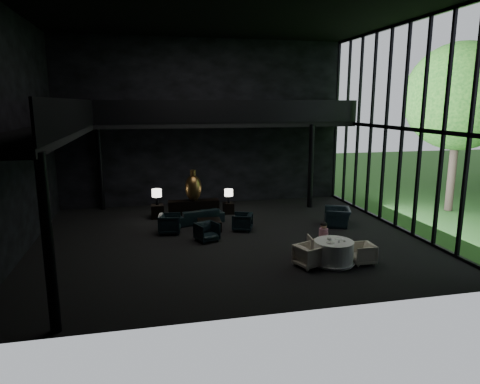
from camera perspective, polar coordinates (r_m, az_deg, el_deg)
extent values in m
cube|color=black|center=(16.12, -1.57, -6.20)|extent=(14.00, 12.00, 0.02)
cube|color=black|center=(15.62, -1.74, 22.94)|extent=(14.00, 12.00, 0.02)
cube|color=black|center=(21.28, -4.72, 9.12)|extent=(14.00, 0.04, 8.00)
cube|color=black|center=(9.55, 5.16, 5.86)|extent=(14.00, 0.04, 8.00)
cube|color=black|center=(15.64, -27.92, 6.85)|extent=(0.04, 12.00, 8.00)
cube|color=black|center=(15.41, -24.32, 7.12)|extent=(2.00, 12.00, 0.25)
cube|color=black|center=(20.45, -1.53, 9.05)|extent=(12.00, 2.00, 0.25)
cube|color=black|center=(15.21, -20.78, 9.62)|extent=(0.06, 12.00, 1.00)
cube|color=black|center=(19.45, -0.97, 10.68)|extent=(12.00, 0.06, 1.00)
cylinder|color=black|center=(10.05, -24.20, -6.53)|extent=(0.24, 0.24, 4.00)
cylinder|color=black|center=(21.08, -18.13, 3.09)|extent=(0.24, 0.24, 4.00)
cylinder|color=black|center=(20.76, 9.41, 3.39)|extent=(0.24, 0.24, 4.00)
cylinder|color=#382D23|center=(22.13, 26.57, 3.99)|extent=(0.36, 0.36, 4.90)
sphere|color=#2B5E21|center=(21.99, 27.25, 11.23)|extent=(4.80, 4.80, 4.80)
cube|color=black|center=(19.26, -6.19, -2.15)|extent=(2.26, 0.51, 0.72)
ellipsoid|color=#AE8B32|center=(19.02, -6.24, 0.54)|extent=(0.74, 0.74, 1.14)
cylinder|color=#AE8B32|center=(18.90, -6.29, 2.58)|extent=(0.25, 0.25, 0.23)
cube|color=black|center=(19.17, -10.95, -2.55)|extent=(0.54, 0.54, 0.60)
cylinder|color=black|center=(19.05, -11.01, -1.16)|extent=(0.13, 0.13, 0.37)
cylinder|color=white|center=(18.97, -11.05, -0.12)|extent=(0.42, 0.42, 0.33)
cube|color=black|center=(19.60, -1.56, -2.15)|extent=(0.46, 0.46, 0.51)
cylinder|color=black|center=(19.42, -1.52, -1.00)|extent=(0.11, 0.11, 0.34)
cylinder|color=white|center=(19.35, -1.52, -0.08)|extent=(0.38, 0.38, 0.31)
imported|color=black|center=(18.12, -5.53, -2.88)|extent=(2.16, 1.10, 0.81)
imported|color=black|center=(16.82, -9.36, -3.98)|extent=(0.93, 0.98, 0.90)
imported|color=black|center=(16.99, 0.32, -3.91)|extent=(0.91, 0.94, 0.76)
imported|color=black|center=(15.77, -4.43, -5.23)|extent=(0.92, 0.90, 0.74)
imported|color=black|center=(18.07, 12.89, -2.80)|extent=(1.14, 1.38, 1.04)
cube|color=black|center=(17.16, -4.12, -4.40)|extent=(0.95, 0.95, 0.40)
cylinder|color=white|center=(13.86, 12.37, -7.89)|extent=(1.23, 1.23, 0.75)
cone|color=white|center=(13.97, 12.32, -9.14)|extent=(1.39, 1.39, 0.10)
imported|color=#B9AB94|center=(14.72, 10.49, -6.93)|extent=(0.65, 0.61, 0.61)
imported|color=beige|center=(14.15, 15.97, -7.87)|extent=(0.61, 0.65, 0.66)
imported|color=beige|center=(13.51, 9.18, -8.25)|extent=(0.91, 0.94, 0.76)
cylinder|color=#C77A9D|center=(14.62, 11.06, -5.60)|extent=(0.30, 0.30, 0.43)
sphere|color=#D8A884|center=(14.53, 11.11, -4.39)|extent=(0.21, 0.21, 0.21)
ellipsoid|color=black|center=(14.52, 11.11, -4.28)|extent=(0.22, 0.22, 0.15)
cylinder|color=white|center=(13.55, 11.99, -6.62)|extent=(0.29, 0.29, 0.02)
cylinder|color=white|center=(13.96, 12.97, -6.12)|extent=(0.29, 0.29, 0.02)
cylinder|color=white|center=(13.84, 13.53, -6.31)|extent=(0.16, 0.16, 0.01)
cylinder|color=white|center=(13.75, 13.75, -6.30)|extent=(0.08, 0.08, 0.06)
ellipsoid|color=white|center=(13.83, 11.80, -6.09)|extent=(0.16, 0.16, 0.08)
cylinder|color=#99999E|center=(13.61, 13.05, -6.46)|extent=(0.07, 0.07, 0.07)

